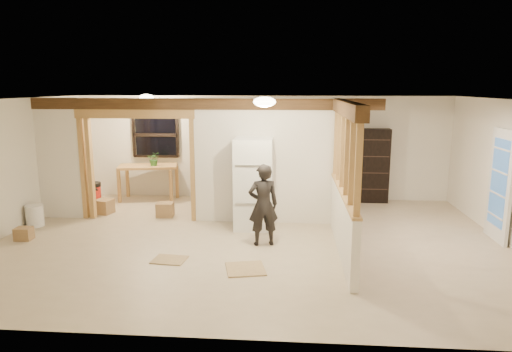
# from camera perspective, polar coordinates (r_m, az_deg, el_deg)

# --- Properties ---
(floor) EXTENTS (9.00, 6.50, 0.01)m
(floor) POSITION_cam_1_polar(r_m,az_deg,el_deg) (8.26, -0.88, -8.12)
(floor) COLOR #BFAC8E
(floor) RESTS_ON ground
(ceiling) EXTENTS (9.00, 6.50, 0.01)m
(ceiling) POSITION_cam_1_polar(r_m,az_deg,el_deg) (7.80, -0.94, 9.53)
(ceiling) COLOR white
(wall_back) EXTENTS (9.00, 0.01, 2.50)m
(wall_back) POSITION_cam_1_polar(r_m,az_deg,el_deg) (11.13, 0.66, 3.56)
(wall_back) COLOR silver
(wall_back) RESTS_ON floor
(wall_front) EXTENTS (9.00, 0.01, 2.50)m
(wall_front) POSITION_cam_1_polar(r_m,az_deg,el_deg) (4.80, -4.56, -6.71)
(wall_front) COLOR silver
(wall_front) RESTS_ON floor
(wall_left) EXTENTS (0.01, 6.50, 2.50)m
(wall_left) POSITION_cam_1_polar(r_m,az_deg,el_deg) (9.48, -29.13, 0.80)
(wall_left) COLOR silver
(wall_left) RESTS_ON floor
(partition_left_stub) EXTENTS (0.90, 0.12, 2.50)m
(partition_left_stub) POSITION_cam_1_polar(r_m,az_deg,el_deg) (10.26, -23.38, 1.99)
(partition_left_stub) COLOR silver
(partition_left_stub) RESTS_ON floor
(partition_center) EXTENTS (2.80, 0.12, 2.50)m
(partition_center) POSITION_cam_1_polar(r_m,az_deg,el_deg) (9.10, 1.05, 1.85)
(partition_center) COLOR silver
(partition_center) RESTS_ON floor
(doorway_frame) EXTENTS (2.46, 0.14, 2.20)m
(doorway_frame) POSITION_cam_1_polar(r_m,az_deg,el_deg) (9.63, -14.59, 1.10)
(doorway_frame) COLOR #B4884C
(doorway_frame) RESTS_ON floor
(header_beam_back) EXTENTS (7.00, 0.18, 0.22)m
(header_beam_back) POSITION_cam_1_polar(r_m,az_deg,el_deg) (9.14, -6.55, 8.94)
(header_beam_back) COLOR #4B311A
(header_beam_back) RESTS_ON ceiling
(header_beam_right) EXTENTS (0.18, 3.30, 0.22)m
(header_beam_right) POSITION_cam_1_polar(r_m,az_deg,el_deg) (7.42, 11.29, 8.31)
(header_beam_right) COLOR #4B311A
(header_beam_right) RESTS_ON ceiling
(pony_wall) EXTENTS (0.12, 3.20, 1.00)m
(pony_wall) POSITION_cam_1_polar(r_m,az_deg,el_deg) (7.74, 10.76, -5.73)
(pony_wall) COLOR silver
(pony_wall) RESTS_ON floor
(stud_partition) EXTENTS (0.14, 3.20, 1.32)m
(stud_partition) POSITION_cam_1_polar(r_m,az_deg,el_deg) (7.49, 11.08, 2.80)
(stud_partition) COLOR #B4884C
(stud_partition) RESTS_ON pony_wall
(window_back) EXTENTS (1.12, 0.10, 1.10)m
(window_back) POSITION_cam_1_polar(r_m,az_deg,el_deg) (11.49, -12.47, 5.04)
(window_back) COLOR black
(window_back) RESTS_ON wall_back
(french_door) EXTENTS (0.12, 0.86, 2.00)m
(french_door) POSITION_cam_1_polar(r_m,az_deg,el_deg) (9.12, 28.22, -1.07)
(french_door) COLOR white
(french_door) RESTS_ON floor
(ceiling_dome_main) EXTENTS (0.36, 0.36, 0.16)m
(ceiling_dome_main) POSITION_cam_1_polar(r_m,az_deg,el_deg) (7.28, 1.07, 9.26)
(ceiling_dome_main) COLOR #FFEABF
(ceiling_dome_main) RESTS_ON ceiling
(ceiling_dome_util) EXTENTS (0.32, 0.32, 0.14)m
(ceiling_dome_util) POSITION_cam_1_polar(r_m,az_deg,el_deg) (10.57, -13.53, 9.54)
(ceiling_dome_util) COLOR #FFEABF
(ceiling_dome_util) RESTS_ON ceiling
(hanging_bulb) EXTENTS (0.07, 0.07, 0.07)m
(hanging_bulb) POSITION_cam_1_polar(r_m,az_deg,el_deg) (9.77, -11.90, 7.74)
(hanging_bulb) COLOR #FFD88C
(hanging_bulb) RESTS_ON ceiling
(refrigerator) EXTENTS (0.72, 0.70, 1.76)m
(refrigerator) POSITION_cam_1_polar(r_m,az_deg,el_deg) (8.78, -0.30, -0.97)
(refrigerator) COLOR white
(refrigerator) RESTS_ON floor
(woman) EXTENTS (0.59, 0.46, 1.43)m
(woman) POSITION_cam_1_polar(r_m,az_deg,el_deg) (7.86, 0.91, -3.63)
(woman) COLOR black
(woman) RESTS_ON floor
(work_table) EXTENTS (1.48, 0.95, 0.86)m
(work_table) POSITION_cam_1_polar(r_m,az_deg,el_deg) (11.32, -13.28, -0.82)
(work_table) COLOR #B4884C
(work_table) RESTS_ON floor
(potted_plant) EXTENTS (0.35, 0.32, 0.33)m
(potted_plant) POSITION_cam_1_polar(r_m,az_deg,el_deg) (11.10, -12.62, 2.11)
(potted_plant) COLOR #437A32
(potted_plant) RESTS_ON work_table
(shop_vac) EXTENTS (0.50, 0.50, 0.53)m
(shop_vac) POSITION_cam_1_polar(r_m,az_deg,el_deg) (11.31, -19.68, -2.06)
(shop_vac) COLOR red
(shop_vac) RESTS_ON floor
(bookshelf) EXTENTS (0.88, 0.29, 1.75)m
(bookshelf) POSITION_cam_1_polar(r_m,az_deg,el_deg) (11.11, 14.06, 1.25)
(bookshelf) COLOR black
(bookshelf) RESTS_ON floor
(bucket) EXTENTS (0.37, 0.37, 0.43)m
(bucket) POSITION_cam_1_polar(r_m,az_deg,el_deg) (10.03, -25.92, -4.48)
(bucket) COLOR silver
(bucket) RESTS_ON floor
(box_util_a) EXTENTS (0.37, 0.33, 0.30)m
(box_util_a) POSITION_cam_1_polar(r_m,az_deg,el_deg) (9.89, -11.29, -4.14)
(box_util_a) COLOR olive
(box_util_a) RESTS_ON floor
(box_util_b) EXTENTS (0.40, 0.40, 0.31)m
(box_util_b) POSITION_cam_1_polar(r_m,az_deg,el_deg) (10.46, -18.44, -3.63)
(box_util_b) COLOR olive
(box_util_b) RESTS_ON floor
(box_front) EXTENTS (0.29, 0.24, 0.23)m
(box_front) POSITION_cam_1_polar(r_m,az_deg,el_deg) (9.27, -27.03, -6.45)
(box_front) COLOR olive
(box_front) RESTS_ON floor
(floor_panel_near) EXTENTS (0.68, 0.68, 0.02)m
(floor_panel_near) POSITION_cam_1_polar(r_m,az_deg,el_deg) (7.03, -1.33, -11.53)
(floor_panel_near) COLOR tan
(floor_panel_near) RESTS_ON floor
(floor_panel_far) EXTENTS (0.56, 0.47, 0.02)m
(floor_panel_far) POSITION_cam_1_polar(r_m,az_deg,el_deg) (7.51, -10.78, -10.24)
(floor_panel_far) COLOR tan
(floor_panel_far) RESTS_ON floor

